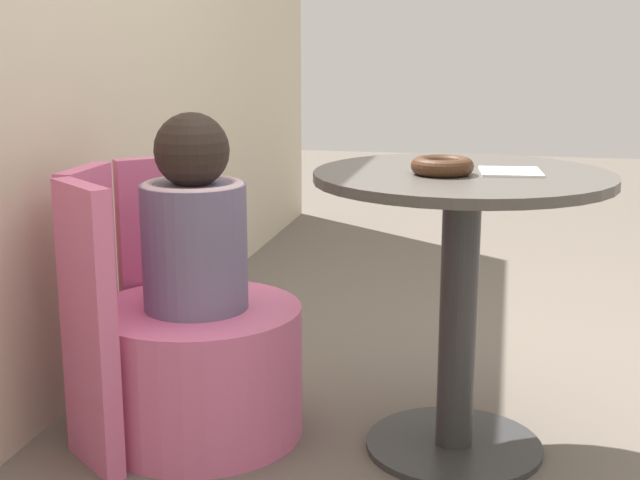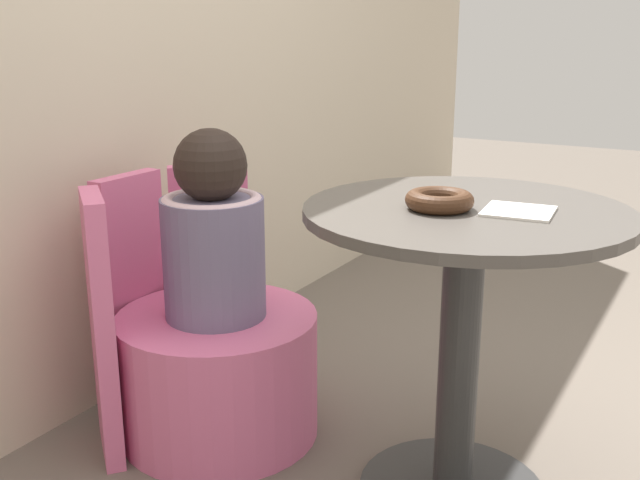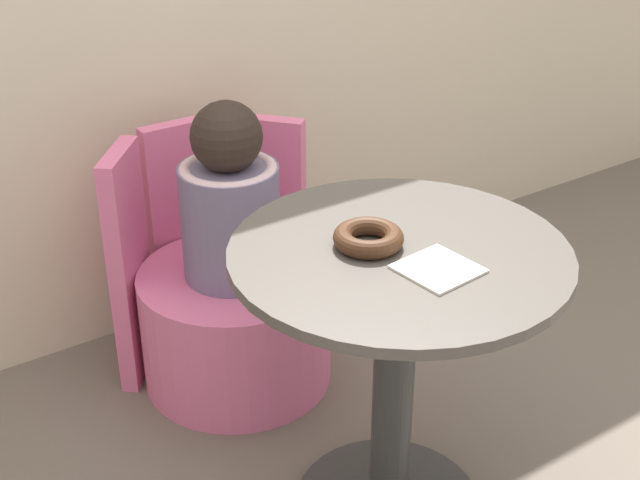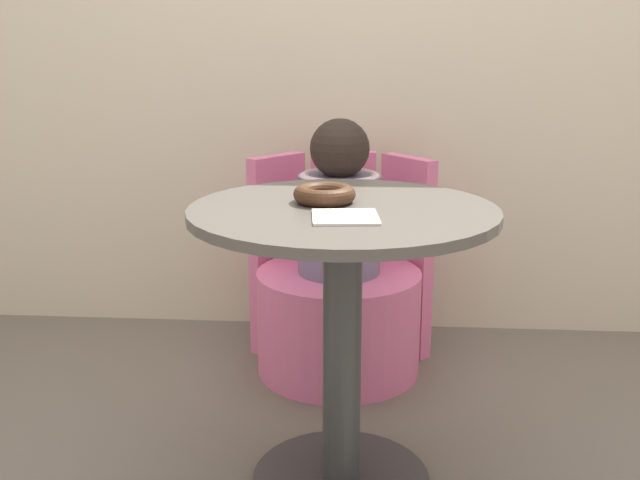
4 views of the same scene
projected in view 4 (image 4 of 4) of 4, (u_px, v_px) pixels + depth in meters
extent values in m
plane|color=#665B51|center=(339.00, 479.00, 1.95)|extent=(12.00, 12.00, 0.00)
cube|color=beige|center=(356.00, 14.00, 2.73)|extent=(6.00, 0.06, 2.40)
cylinder|color=#333333|center=(341.00, 478.00, 1.94)|extent=(0.46, 0.46, 0.02)
cylinder|color=#333333|center=(342.00, 352.00, 1.85)|extent=(0.10, 0.10, 0.69)
cylinder|color=#4C4742|center=(343.00, 212.00, 1.76)|extent=(0.73, 0.73, 0.02)
cylinder|color=#DB6693|center=(339.00, 321.00, 2.56)|extent=(0.56, 0.56, 0.36)
cube|color=#DB6693|center=(343.00, 247.00, 2.80)|extent=(0.24, 0.05, 0.72)
cube|color=#DB6693|center=(406.00, 256.00, 2.68)|extent=(0.19, 0.21, 0.72)
cube|color=#DB6693|center=(278.00, 253.00, 2.72)|extent=(0.19, 0.21, 0.72)
cylinder|color=slate|center=(339.00, 224.00, 2.47)|extent=(0.27, 0.27, 0.33)
torus|color=beige|center=(340.00, 178.00, 2.43)|extent=(0.27, 0.27, 0.04)
sphere|color=black|center=(340.00, 149.00, 2.40)|extent=(0.19, 0.19, 0.19)
torus|color=#3D2314|center=(324.00, 194.00, 1.80)|extent=(0.15, 0.15, 0.04)
cube|color=silver|center=(345.00, 217.00, 1.65)|extent=(0.16, 0.16, 0.01)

